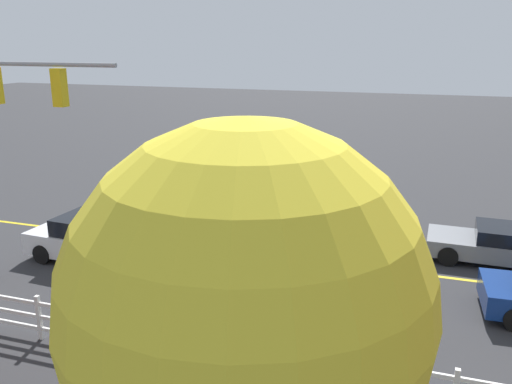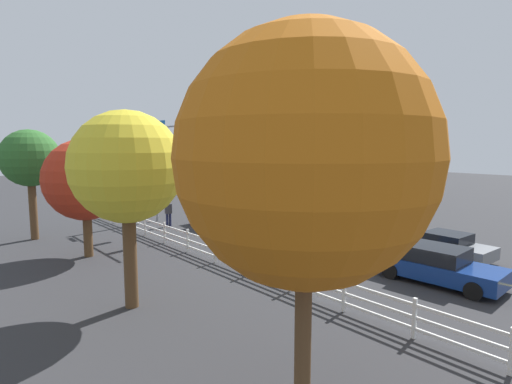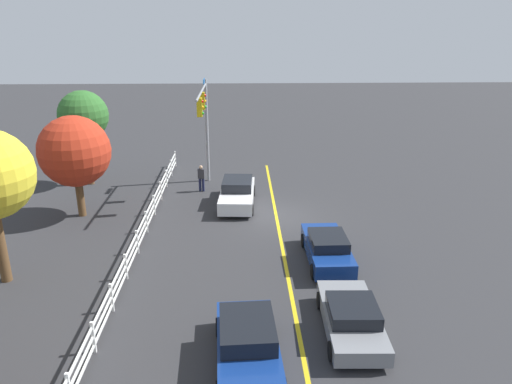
{
  "view_description": "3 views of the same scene",
  "coord_description": "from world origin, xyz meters",
  "views": [
    {
      "loc": [
        -8.0,
        16.05,
        7.02
      ],
      "look_at": [
        -3.14,
        1.16,
        2.54
      ],
      "focal_mm": 37.31,
      "sensor_mm": 36.0,
      "label": 1
    },
    {
      "loc": [
        -18.86,
        16.96,
        5.32
      ],
      "look_at": [
        -1.73,
        2.23,
        2.63
      ],
      "focal_mm": 28.53,
      "sensor_mm": 36.0,
      "label": 2
    },
    {
      "loc": [
        -24.51,
        1.95,
        10.19
      ],
      "look_at": [
        -2.5,
        1.21,
        2.36
      ],
      "focal_mm": 33.92,
      "sensor_mm": 36.0,
      "label": 3
    }
  ],
  "objects": [
    {
      "name": "pedestrian",
      "position": [
        4.41,
        4.4,
        0.93
      ],
      "size": [
        0.3,
        0.42,
        1.69
      ],
      "rotation": [
        0.0,
        0.0,
        6.19
      ],
      "color": "#191E3F",
      "rests_on": "ground_plane"
    },
    {
      "name": "tree_3",
      "position": [
        -13.64,
        11.23,
        5.06
      ],
      "size": [
        4.99,
        4.99,
        7.56
      ],
      "color": "brown",
      "rests_on": "ground_plane"
    },
    {
      "name": "car_0",
      "position": [
        1.99,
        2.14,
        0.72
      ],
      "size": [
        4.87,
        2.2,
        1.49
      ],
      "rotation": [
        0.0,
        0.0,
        3.08
      ],
      "color": "silver",
      "rests_on": "ground_plane"
    },
    {
      "name": "tree_0",
      "position": [
        6.13,
        11.82,
        4.49
      ],
      "size": [
        3.13,
        3.13,
        6.11
      ],
      "color": "brown",
      "rests_on": "ground_plane"
    },
    {
      "name": "white_rail_fence",
      "position": [
        -3.0,
        6.74,
        0.6
      ],
      "size": [
        26.1,
        0.1,
        1.15
      ],
      "color": "white",
      "rests_on": "ground_plane"
    },
    {
      "name": "ground_plane",
      "position": [
        0.0,
        0.0,
        0.0
      ],
      "size": [
        120.0,
        120.0,
        0.0
      ],
      "primitive_type": "plane",
      "color": "#2D2D30"
    },
    {
      "name": "tree_1",
      "position": [
        0.59,
        10.72,
        3.64
      ],
      "size": [
        3.79,
        3.79,
        5.55
      ],
      "color": "brown",
      "rests_on": "ground_plane"
    },
    {
      "name": "lane_center_stripe",
      "position": [
        -4.0,
        0.0,
        0.0
      ],
      "size": [
        28.0,
        0.16,
        0.01
      ],
      "primitive_type": "cube",
      "color": "gold",
      "rests_on": "ground_plane"
    },
    {
      "name": "car_3",
      "position": [
        -11.93,
        1.79,
        0.69
      ],
      "size": [
        4.61,
        2.16,
        1.41
      ],
      "rotation": [
        0.0,
        0.0,
        3.19
      ],
      "color": "navy",
      "rests_on": "ground_plane"
    },
    {
      "name": "tree_2",
      "position": [
        -6.48,
        11.7,
        4.56
      ],
      "size": [
        3.57,
        3.57,
        6.39
      ],
      "color": "brown",
      "rests_on": "ground_plane"
    },
    {
      "name": "signal_assembly",
      "position": [
        4.49,
        4.09,
        4.8
      ],
      "size": [
        7.05,
        0.37,
        6.83
      ],
      "color": "gray",
      "rests_on": "ground_plane"
    },
    {
      "name": "car_1",
      "position": [
        -5.27,
        -1.86,
        0.66
      ],
      "size": [
        4.44,
        1.87,
        1.35
      ],
      "rotation": [
        0.0,
        0.0,
        6.29
      ],
      "color": "navy",
      "rests_on": "ground_plane"
    },
    {
      "name": "car_2",
      "position": [
        -10.5,
        -1.79,
        0.6
      ],
      "size": [
        4.39,
        2.03,
        1.23
      ],
      "rotation": [
        0.0,
        0.0,
        6.25
      ],
      "color": "slate",
      "rests_on": "ground_plane"
    }
  ]
}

